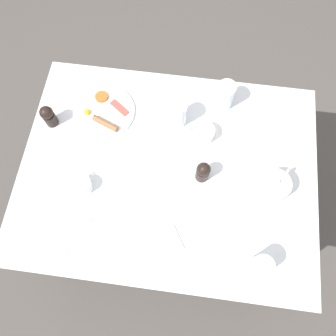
{
  "coord_description": "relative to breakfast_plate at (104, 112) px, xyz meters",
  "views": [
    {
      "loc": [
        -0.45,
        -0.06,
        1.98
      ],
      "look_at": [
        0.0,
        0.0,
        0.78
      ],
      "focal_mm": 35.0,
      "sensor_mm": 36.0,
      "label": 1
    }
  ],
  "objects": [
    {
      "name": "breakfast_plate",
      "position": [
        0.0,
        0.0,
        0.0
      ],
      "size": [
        0.26,
        0.26,
        0.04
      ],
      "color": "white",
      "rests_on": "table"
    },
    {
      "name": "teacup_with_saucer_left",
      "position": [
        -0.06,
        -0.43,
        0.02
      ],
      "size": [
        0.14,
        0.14,
        0.06
      ],
      "color": "white",
      "rests_on": "table"
    },
    {
      "name": "teapot_near",
      "position": [
        -0.26,
        -0.7,
        0.05
      ],
      "size": [
        0.17,
        0.14,
        0.13
      ],
      "rotation": [
        0.0,
        0.0,
        2.46
      ],
      "color": "white",
      "rests_on": "table"
    },
    {
      "name": "water_glass_tall",
      "position": [
        0.0,
        -0.31,
        0.06
      ],
      "size": [
        0.07,
        0.07,
        0.13
      ],
      "color": "white",
      "rests_on": "table"
    },
    {
      "name": "salt_grinder",
      "position": [
        -0.07,
        0.2,
        0.05
      ],
      "size": [
        0.05,
        0.05,
        0.11
      ],
      "color": "black",
      "rests_on": "table"
    },
    {
      "name": "table",
      "position": [
        -0.22,
        -0.3,
        -0.08
      ],
      "size": [
        0.9,
        1.18,
        0.76
      ],
      "color": "silver",
      "rests_on": "ground_plane"
    },
    {
      "name": "fork_by_plate",
      "position": [
        -0.29,
        -0.29,
        -0.01
      ],
      "size": [
        0.17,
        0.06,
        0.0
      ],
      "rotation": [
        0.0,
        0.0,
        1.84
      ],
      "color": "silver",
      "rests_on": "table"
    },
    {
      "name": "creamer_jug",
      "position": [
        -0.33,
        0.01,
        0.02
      ],
      "size": [
        0.09,
        0.07,
        0.05
      ],
      "color": "white",
      "rests_on": "table"
    },
    {
      "name": "napkin_folded",
      "position": [
        -0.52,
        -0.31,
        -0.0
      ],
      "size": [
        0.17,
        0.19,
        0.01
      ],
      "rotation": [
        0.0,
        0.0,
        5.26
      ],
      "color": "white",
      "rests_on": "table"
    },
    {
      "name": "ground_plane",
      "position": [
        -0.22,
        -0.3,
        -0.77
      ],
      "size": [
        8.0,
        8.0,
        0.0
      ],
      "primitive_type": "plane",
      "color": "#4C4742"
    },
    {
      "name": "wine_glass_spare",
      "position": [
        -0.55,
        -0.66,
        0.05
      ],
      "size": [
        0.07,
        0.07,
        0.12
      ],
      "color": "white",
      "rests_on": "table"
    },
    {
      "name": "pepper_grinder",
      "position": [
        -0.23,
        -0.44,
        0.05
      ],
      "size": [
        0.05,
        0.05,
        0.11
      ],
      "color": "black",
      "rests_on": "table"
    },
    {
      "name": "knife_by_plate",
      "position": [
        -0.53,
        -0.0,
        -0.01
      ],
      "size": [
        0.19,
        0.11,
        0.0
      ],
      "rotation": [
        0.0,
        0.0,
        4.2
      ],
      "color": "silver",
      "rests_on": "table"
    },
    {
      "name": "water_glass_short",
      "position": [
        0.11,
        -0.5,
        0.06
      ],
      "size": [
        0.07,
        0.07,
        0.13
      ],
      "color": "white",
      "rests_on": "table"
    }
  ]
}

